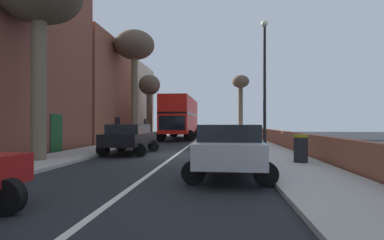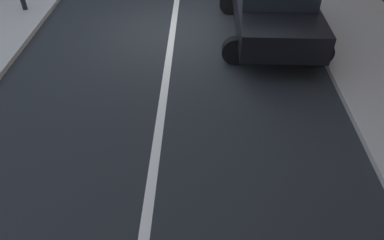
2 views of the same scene
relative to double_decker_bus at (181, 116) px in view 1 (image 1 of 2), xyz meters
name	(u,v)px [view 1 (image 1 of 2)]	position (x,y,z in m)	size (l,w,h in m)	color
ground_plane	(176,155)	(1.70, -14.68, -2.35)	(84.00, 84.00, 0.00)	black
road_centre_line	(176,155)	(1.70, -14.68, -2.35)	(0.16, 54.00, 0.01)	silver
sidewalk_left	(85,153)	(-3.20, -14.68, -2.29)	(2.60, 60.00, 0.12)	#B2ADA3
sidewalk_right	(274,154)	(6.60, -14.68, -2.29)	(2.60, 60.00, 0.12)	#B2ADA3
terraced_houses_left	(11,62)	(-6.80, -15.43, 2.40)	(4.07, 47.62, 10.86)	#9E6647
boundary_wall_right	(306,145)	(8.15, -14.68, -1.81)	(0.36, 54.00, 1.09)	brown
double_decker_bus	(181,116)	(0.00, 0.00, 0.00)	(3.59, 10.97, 4.06)	red
parked_car_black_left_1	(130,137)	(-0.80, -14.53, -1.45)	(2.55, 4.38, 1.55)	black
parked_car_silver_right_3	(229,147)	(4.20, -20.84, -1.44)	(2.59, 4.38, 1.58)	#B7BABF
street_tree_left_0	(135,48)	(-3.14, -5.56, 5.47)	(3.30, 3.30, 9.21)	brown
street_tree_right_3	(241,88)	(6.50, 8.09, 3.71)	(2.17, 2.17, 7.52)	brown
street_tree_left_4	(149,89)	(-3.41, 0.89, 2.79)	(2.23, 2.23, 6.55)	brown
lamppost_right	(265,76)	(6.00, -15.73, 1.45)	(0.32, 0.32, 6.31)	black
litter_bin_right	(301,148)	(7.00, -18.15, -1.70)	(0.55, 0.55, 1.06)	black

